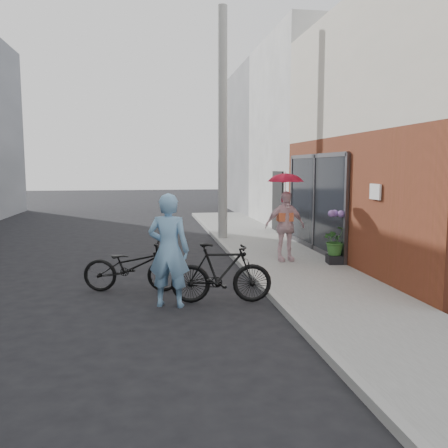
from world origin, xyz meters
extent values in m
plane|color=black|center=(0.00, 0.00, 0.00)|extent=(80.00, 80.00, 0.00)
cube|color=gray|center=(2.10, 2.00, 0.06)|extent=(2.20, 24.00, 0.12)
cube|color=#9E9E99|center=(0.94, 2.00, 0.06)|extent=(0.12, 24.00, 0.12)
cube|color=black|center=(3.16, 3.50, 1.36)|extent=(0.06, 3.80, 2.40)
cube|color=white|center=(3.16, 0.20, 1.82)|extent=(0.04, 0.40, 0.30)
cube|color=white|center=(7.20, 9.00, 3.50)|extent=(8.00, 6.00, 7.00)
cube|color=slate|center=(7.20, 16.00, 3.50)|extent=(8.00, 8.00, 7.00)
cylinder|color=#9E9E99|center=(1.10, 6.00, 3.50)|extent=(0.28, 0.28, 7.00)
imported|color=#79ACD7|center=(-0.85, -0.66, 0.94)|extent=(0.78, 0.62, 1.88)
imported|color=black|center=(-1.48, 0.41, 0.47)|extent=(1.86, 0.90, 0.94)
imported|color=black|center=(0.04, -0.58, 0.51)|extent=(1.75, 0.66, 1.02)
imported|color=silver|center=(1.96, 2.18, 0.93)|extent=(0.97, 0.46, 1.62)
imported|color=red|center=(1.96, 2.18, 2.09)|extent=(0.79, 0.79, 0.69)
cube|color=black|center=(3.00, 1.67, 0.22)|extent=(0.42, 0.42, 0.20)
imported|color=#346C2B|center=(3.00, 1.67, 0.65)|extent=(0.60, 0.52, 0.67)
camera|label=1|loc=(-1.16, -8.34, 2.30)|focal=38.00mm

